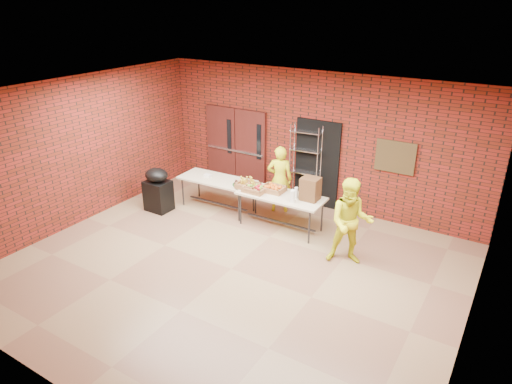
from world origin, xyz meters
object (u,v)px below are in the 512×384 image
table_left (217,181)px  coffee_dispenser (310,189)px  wire_rack (305,166)px  volunteer_woman (280,179)px  table_right (281,198)px  volunteer_man (351,222)px  covered_grill (158,190)px

table_left → coffee_dispenser: bearing=-1.5°
wire_rack → volunteer_woman: size_ratio=1.25×
table_left → table_right: table_right is taller
table_left → table_right: bearing=-4.9°
volunteer_woman → volunteer_man: bearing=125.3°
wire_rack → volunteer_man: size_ratio=1.17×
wire_rack → table_left: size_ratio=1.07×
table_left → volunteer_man: (3.54, -0.64, 0.16)m
coffee_dispenser → wire_rack: bearing=120.4°
table_right → volunteer_woman: 0.88m
coffee_dispenser → volunteer_woman: size_ratio=0.31×
covered_grill → volunteer_woman: bearing=31.6°
coffee_dispenser → volunteer_man: 1.34m
table_right → coffee_dispenser: (0.62, 0.11, 0.31)m
table_left → covered_grill: bearing=-146.5°
table_left → volunteer_woman: bearing=24.6°
table_left → volunteer_woman: 1.47m
wire_rack → volunteer_woman: 0.74m
table_left → coffee_dispenser: size_ratio=3.83×
table_left → coffee_dispenser: (2.38, 0.03, 0.33)m
covered_grill → wire_rack: bearing=37.6°
wire_rack → table_right: bearing=-91.8°
coffee_dispenser → volunteer_woman: bearing=149.5°
wire_rack → volunteer_man: wire_rack is taller
covered_grill → table_right: bearing=14.7°
table_left → covered_grill: covered_grill is taller
wire_rack → table_left: wire_rack is taller
table_right → table_left: bearing=176.3°
table_left → covered_grill: size_ratio=1.78×
coffee_dispenser → covered_grill: size_ratio=0.47×
coffee_dispenser → table_right: bearing=-169.8°
volunteer_man → table_right: bearing=140.3°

